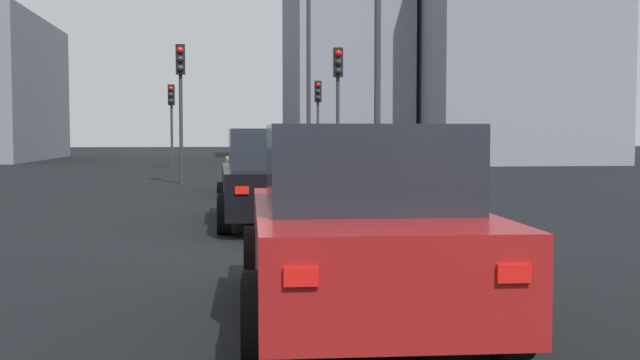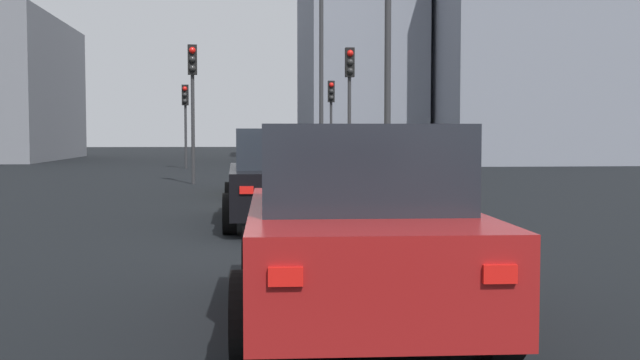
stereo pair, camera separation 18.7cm
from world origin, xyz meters
TOP-DOWN VIEW (x-y plane):
  - ground_plane at (0.00, 0.00)m, footprint 160.00×160.00m
  - car_yellow_lead at (8.10, -0.07)m, footprint 4.37×2.15m
  - car_black_second at (1.32, 0.09)m, footprint 4.46×2.02m
  - car_red_third at (-5.75, -0.14)m, footprint 4.14×2.05m
  - traffic_light_near_left at (21.07, -3.04)m, footprint 0.32×0.29m
  - traffic_light_near_right at (12.10, -2.58)m, footprint 0.32×0.28m
  - traffic_light_far_left at (12.14, 2.23)m, footprint 0.32×0.29m
  - traffic_light_far_right at (22.95, 3.19)m, footprint 0.32×0.29m
  - street_lamp_kerbside at (17.45, -2.24)m, footprint 0.56×0.36m
  - street_lamp_far at (7.04, -2.81)m, footprint 0.56×0.36m
  - building_facade_left at (31.50, -14.00)m, footprint 15.90×9.35m
  - building_facade_center at (33.88, -6.00)m, footprint 11.61×6.09m

SIDE VIEW (x-z plane):
  - ground_plane at x=0.00m, z-range -0.20..0.00m
  - car_yellow_lead at x=8.10m, z-range -0.02..1.47m
  - car_red_third at x=-5.75m, z-range -0.04..1.58m
  - car_black_second at x=1.32m, z-range -0.04..1.59m
  - traffic_light_far_right at x=22.95m, z-range 0.82..4.50m
  - traffic_light_near_left at x=21.07m, z-range 0.84..4.61m
  - traffic_light_near_right at x=12.10m, z-range 0.91..5.10m
  - traffic_light_far_left at x=12.14m, z-range 0.92..5.15m
  - street_lamp_far at x=7.04m, z-range 0.63..6.91m
  - street_lamp_kerbside at x=17.45m, z-range 0.67..9.09m
  - building_facade_left at x=31.50m, z-range 0.00..12.24m
  - building_facade_center at x=33.88m, z-range 0.00..16.33m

